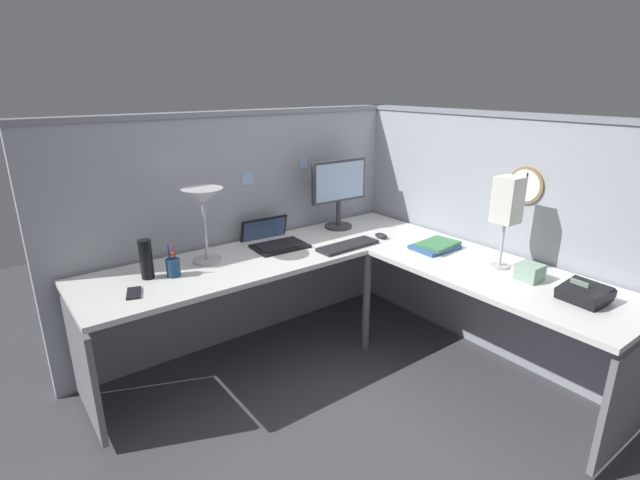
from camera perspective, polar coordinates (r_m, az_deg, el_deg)
ground_plane at (r=3.19m, az=5.21°, el=-14.86°), size 6.80×6.80×0.00m
cubicle_wall_back at (r=3.32m, az=-9.29°, el=1.44°), size 2.57×0.12×1.58m
cubicle_wall_right at (r=3.32m, az=19.97°, el=0.56°), size 0.12×2.37×1.58m
desk at (r=2.77m, az=4.00°, el=-5.38°), size 2.35×2.15×0.73m
monitor at (r=3.43m, az=2.29°, el=6.20°), size 0.46×0.20×0.50m
laptop at (r=3.16m, az=-5.70°, el=0.00°), size 0.36×0.40×0.22m
keyboard at (r=3.08m, az=3.37°, el=-0.68°), size 0.43×0.15×0.02m
computer_mouse at (r=3.28m, az=7.37°, el=0.51°), size 0.06×0.10×0.03m
desk_lamp_dome at (r=2.82m, az=-13.91°, el=4.43°), size 0.24×0.24×0.44m
pen_cup at (r=2.74m, az=-17.25°, el=-3.14°), size 0.08×0.08×0.18m
cell_phone at (r=2.59m, az=-21.49°, el=-5.96°), size 0.11×0.16×0.01m
thermos_flask at (r=2.73m, az=-20.19°, el=-2.19°), size 0.07×0.07×0.22m
office_phone at (r=2.66m, az=29.32°, el=-5.72°), size 0.20×0.22×0.11m
book_stack at (r=3.14m, az=13.78°, el=-0.68°), size 0.30×0.23×0.04m
desk_lamp_paper at (r=2.84m, az=21.61°, el=4.19°), size 0.13×0.13×0.53m
tissue_box at (r=2.81m, az=23.92°, el=-3.55°), size 0.12×0.12×0.09m
wall_clock at (r=3.08m, az=23.55°, el=6.06°), size 0.04×0.22×0.22m
pinned_note_leftmost at (r=3.20m, az=-8.72°, el=7.26°), size 0.09×0.00×0.07m
pinned_note_middle at (r=3.43m, az=-1.97°, el=9.17°), size 0.06×0.00×0.07m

